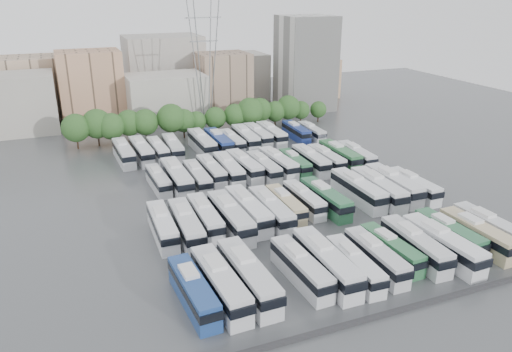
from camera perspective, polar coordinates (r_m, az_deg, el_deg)
name	(u,v)px	position (r m, az deg, el deg)	size (l,w,h in m)	color
ground	(281,200)	(84.11, 2.93, -2.70)	(220.00, 220.00, 0.00)	#424447
parapet	(406,308)	(59.55, 16.77, -14.29)	(56.00, 0.50, 0.50)	#2D2D30
tree_line	(194,117)	(119.22, -7.06, 6.66)	(65.37, 8.14, 8.43)	black
city_buildings	(151,83)	(146.12, -11.87, 10.35)	(102.00, 35.00, 20.00)	#9E998E
apartment_tower	(306,63)	(145.60, 5.69, 12.70)	(14.00, 14.00, 26.00)	silver
electricity_pylon	(204,51)	(125.57, -5.93, 13.98)	(9.00, 6.91, 33.83)	slate
bus_r0_s0	(193,291)	(57.50, -7.17, -12.90)	(3.20, 12.19, 3.79)	navy
bus_r0_s1	(220,283)	(58.12, -4.11, -12.14)	(3.48, 13.43, 4.18)	silver
bus_r0_s2	(248,276)	(59.20, -0.90, -11.33)	(3.36, 13.76, 4.29)	silver
bus_r0_s4	(301,268)	(61.41, 5.18, -10.41)	(3.05, 12.14, 3.78)	silver
bus_r0_s5	(326,262)	(62.42, 8.02, -9.74)	(3.10, 13.53, 4.24)	silver
bus_r0_s6	(355,265)	(63.19, 11.20, -9.91)	(2.94, 11.35, 3.53)	silver
bus_r0_s7	(376,256)	(65.38, 13.54, -8.92)	(2.77, 11.72, 3.66)	silver
bus_r0_s8	(391,249)	(67.82, 15.19, -8.04)	(2.87, 11.05, 3.44)	#2E6D41
bus_r0_s9	(415,245)	(69.14, 17.73, -7.52)	(3.22, 12.60, 3.92)	silver
bus_r0_s10	(442,244)	(70.23, 20.53, -7.32)	(3.38, 13.32, 4.15)	white
bus_r0_s11	(449,233)	(74.03, 21.20, -6.14)	(2.96, 11.69, 3.64)	#2C6742
bus_r0_s12	(477,234)	(75.05, 23.97, -6.09)	(2.95, 12.37, 3.86)	tan
bus_r0_s13	(490,228)	(77.80, 25.17, -5.36)	(2.94, 12.13, 3.79)	silver
bus_r1_s0	(163,226)	(72.19, -10.63, -5.62)	(2.96, 12.15, 3.79)	silver
bus_r1_s1	(186,225)	(71.60, -7.97, -5.57)	(3.25, 13.02, 4.06)	silver
bus_r1_s2	(205,217)	(73.85, -5.83, -4.70)	(2.86, 12.26, 3.83)	silver
bus_r1_s3	(231,217)	(73.20, -2.93, -4.68)	(3.10, 13.55, 4.24)	silver
bus_r1_s4	(248,210)	(75.44, -0.91, -3.88)	(3.19, 13.26, 4.14)	white
bus_r1_s5	(271,210)	(75.59, 1.72, -3.90)	(2.93, 12.75, 3.99)	silver
bus_r1_s6	(286,204)	(78.15, 3.40, -3.26)	(2.55, 11.16, 3.49)	tan
bus_r1_s7	(304,199)	(80.19, 5.50, -2.67)	(2.54, 11.14, 3.49)	silver
bus_r1_s8	(325,198)	(80.45, 7.93, -2.54)	(3.06, 12.50, 3.90)	#2C6741
bus_r1_s10	(358,190)	(84.34, 11.59, -1.54)	(2.96, 13.34, 4.18)	silver
bus_r1_s11	(378,189)	(85.45, 13.77, -1.40)	(3.41, 13.63, 4.25)	silver
bus_r1_s12	(393,184)	(87.84, 15.41, -0.94)	(3.10, 13.56, 4.25)	silver
bus_r1_s13	(413,186)	(88.99, 17.52, -1.06)	(2.74, 11.89, 3.72)	silver
bus_r2_s1	(158,180)	(89.31, -11.09, -0.47)	(2.72, 10.96, 3.42)	silver
bus_r2_s2	(177,177)	(88.98, -9.04, -0.13)	(3.01, 13.58, 4.26)	silver
bus_r2_s3	(197,177)	(89.21, -6.74, -0.13)	(2.76, 11.91, 3.72)	silver
bus_r2_s4	(211,171)	(92.11, -5.12, 0.61)	(2.61, 11.75, 3.68)	silver
bus_r2_s5	(229,169)	(92.35, -3.15, 0.80)	(3.20, 12.65, 3.94)	silver
bus_r2_s6	(244,166)	(93.90, -1.35, 1.18)	(3.31, 12.67, 3.94)	silver
bus_r2_s7	(264,167)	(93.59, 0.87, 1.05)	(2.71, 11.95, 3.74)	silver
bus_r2_s8	(278,163)	(95.52, 2.52, 1.50)	(3.31, 12.59, 3.92)	white
bus_r2_s9	(295,163)	(96.50, 4.46, 1.51)	(2.68, 10.94, 3.41)	#2F6D42
bus_r2_s10	(311,160)	(97.64, 6.28, 1.82)	(2.97, 12.44, 3.89)	silver
bus_r2_s11	(326,159)	(99.06, 8.02, 1.96)	(2.59, 11.73, 3.68)	silver
bus_r2_s12	(340,155)	(101.22, 9.54, 2.38)	(2.87, 12.72, 3.99)	#2E6C3C
bus_r2_s13	(356,155)	(102.14, 11.38, 2.35)	(3.11, 11.97, 3.72)	silver
bus_r3_s0	(124,153)	(104.85, -14.88, 2.60)	(3.19, 12.64, 3.94)	silver
bus_r3_s1	(141,151)	(105.18, -12.96, 2.84)	(3.32, 12.80, 3.98)	silver
bus_r3_s2	(158,150)	(105.84, -11.14, 2.98)	(2.81, 11.45, 3.57)	silver
bus_r3_s3	(173,147)	(106.41, -9.47, 3.26)	(3.12, 12.26, 3.82)	silver
bus_r3_s5	(202,143)	(107.93, -6.19, 3.78)	(3.00, 13.35, 4.18)	silver
bus_r3_s6	(219,142)	(108.49, -4.29, 3.91)	(2.85, 12.99, 4.07)	navy
bus_r3_s7	(232,141)	(109.66, -2.76, 4.00)	(2.57, 11.42, 3.58)	silver
bus_r3_s8	(246,138)	(111.21, -1.20, 4.39)	(3.43, 13.00, 4.04)	silver
bus_r3_s9	(258,135)	(113.35, 0.20, 4.67)	(2.84, 12.37, 3.87)	silver
bus_r3_s10	(271,134)	(114.38, 1.76, 4.83)	(2.85, 12.62, 3.95)	silver
bus_r3_s12	(296,132)	(117.21, 4.61, 5.08)	(2.77, 11.49, 3.59)	navy
bus_r3_s13	(312,132)	(117.62, 6.36, 5.03)	(2.68, 10.95, 3.42)	silver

